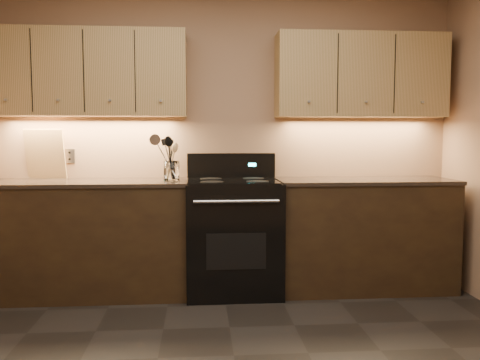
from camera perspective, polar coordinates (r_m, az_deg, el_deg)
name	(u,v)px	position (r m, az deg, el deg)	size (l,w,h in m)	color
wall_back	(222,135)	(4.44, -2.07, 5.11)	(4.00, 0.04, 2.60)	#9C785C
counter_left	(88,238)	(4.32, -16.69, -6.25)	(1.62, 0.62, 0.93)	black
counter_right	(363,234)	(4.44, 13.63, -5.87)	(1.46, 0.62, 0.93)	black
stove	(233,234)	(4.21, -0.75, -6.14)	(0.76, 0.68, 1.14)	black
upper_cab_left	(88,73)	(4.41, -16.73, 11.41)	(1.60, 0.30, 0.70)	tan
upper_cab_right	(361,76)	(4.53, 13.39, 11.31)	(1.44, 0.30, 0.70)	tan
outlet_plate	(70,156)	(4.57, -18.58, 2.59)	(0.09, 0.01, 0.12)	#B2B5BA
utensil_crock	(172,171)	(4.14, -7.69, 0.95)	(0.16, 0.16, 0.16)	white
cutting_board	(45,154)	(4.58, -21.02, 2.74)	(0.33, 0.02, 0.42)	tan
wooden_spoon	(168,161)	(4.11, -8.13, 2.17)	(0.06, 0.06, 0.29)	tan
black_spoon	(172,157)	(4.15, -7.60, 2.57)	(0.06, 0.06, 0.35)	black
black_turner	(173,158)	(4.12, -7.49, 2.48)	(0.08, 0.08, 0.34)	black
steel_spatula	(174,157)	(4.14, -7.40, 2.59)	(0.08, 0.08, 0.35)	silver
steel_skimmer	(176,155)	(4.11, -7.19, 2.79)	(0.09, 0.09, 0.38)	silver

